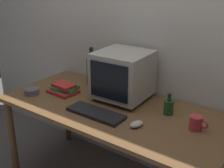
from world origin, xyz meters
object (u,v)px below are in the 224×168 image
(computer_mouse, at_px, (136,124))
(cd_spindle, at_px, (32,91))
(bottle_short, at_px, (169,106))
(book_stack, at_px, (64,89))
(keyboard, at_px, (96,113))
(crt_monitor, at_px, (123,75))
(mug, at_px, (196,123))
(bottle_tall, at_px, (92,70))

(computer_mouse, relative_size, cd_spindle, 0.83)
(bottle_short, xyz_separation_m, book_stack, (-0.85, -0.15, -0.02))
(cd_spindle, bearing_deg, keyboard, 1.72)
(crt_monitor, xyz_separation_m, cd_spindle, (-0.64, -0.36, -0.17))
(crt_monitor, relative_size, mug, 3.34)
(keyboard, distance_m, computer_mouse, 0.31)
(keyboard, relative_size, computer_mouse, 4.20)
(crt_monitor, distance_m, book_stack, 0.51)
(keyboard, distance_m, mug, 0.67)
(crt_monitor, distance_m, bottle_short, 0.43)
(keyboard, distance_m, cd_spindle, 0.64)
(book_stack, xyz_separation_m, cd_spindle, (-0.19, -0.17, -0.01))
(computer_mouse, bearing_deg, cd_spindle, -161.96)
(keyboard, xyz_separation_m, mug, (0.63, 0.21, 0.03))
(bottle_tall, bearing_deg, keyboard, -48.04)
(keyboard, relative_size, bottle_short, 2.66)
(computer_mouse, distance_m, bottle_tall, 0.83)
(computer_mouse, bearing_deg, bottle_tall, 165.08)
(crt_monitor, height_order, bottle_tall, crt_monitor)
(mug, xyz_separation_m, cd_spindle, (-1.27, -0.23, -0.02))
(crt_monitor, xyz_separation_m, bottle_short, (0.40, -0.03, -0.14))
(bottle_short, xyz_separation_m, cd_spindle, (-1.04, -0.32, -0.04))
(crt_monitor, bearing_deg, mug, -11.25)
(bottle_short, relative_size, mug, 1.32)
(computer_mouse, distance_m, cd_spindle, 0.96)
(keyboard, bearing_deg, crt_monitor, 90.69)
(bottle_tall, distance_m, cd_spindle, 0.53)
(crt_monitor, relative_size, cd_spindle, 3.34)
(mug, bearing_deg, crt_monitor, 168.75)
(crt_monitor, height_order, mug, crt_monitor)
(book_stack, bearing_deg, cd_spindle, -138.78)
(computer_mouse, bearing_deg, keyboard, -160.48)
(keyboard, bearing_deg, bottle_short, 37.11)
(crt_monitor, distance_m, cd_spindle, 0.75)
(keyboard, relative_size, book_stack, 1.78)
(keyboard, bearing_deg, mug, 18.42)
(computer_mouse, xyz_separation_m, book_stack, (-0.76, 0.13, 0.02))
(bottle_short, height_order, cd_spindle, bottle_short)
(computer_mouse, height_order, bottle_tall, bottle_tall)
(keyboard, distance_m, bottle_short, 0.50)
(keyboard, distance_m, bottle_tall, 0.60)
(computer_mouse, relative_size, bottle_tall, 0.30)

